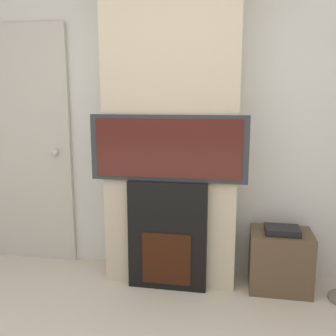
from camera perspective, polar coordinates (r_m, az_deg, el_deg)
The scene contains 6 objects.
wall_back at distance 3.11m, azimuth 1.27°, elevation 8.63°, with size 6.00×0.06×2.70m.
chimney_breast at distance 2.91m, azimuth 0.62°, elevation 8.50°, with size 1.02×0.35×2.70m.
fireplace at distance 2.92m, azimuth -0.00°, elevation -10.17°, with size 0.60×0.15×0.85m.
television at distance 2.75m, azimuth -0.01°, elevation 3.01°, with size 1.17×0.07×0.49m.
media_stand at distance 3.08m, azimuth 16.70°, elevation -13.20°, with size 0.46×0.34×0.51m.
entry_door at distance 3.55m, azimuth -20.91°, elevation 3.11°, with size 0.86×0.09×2.07m.
Camera 1 is at (0.49, -1.04, 1.46)m, focal length 40.00 mm.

